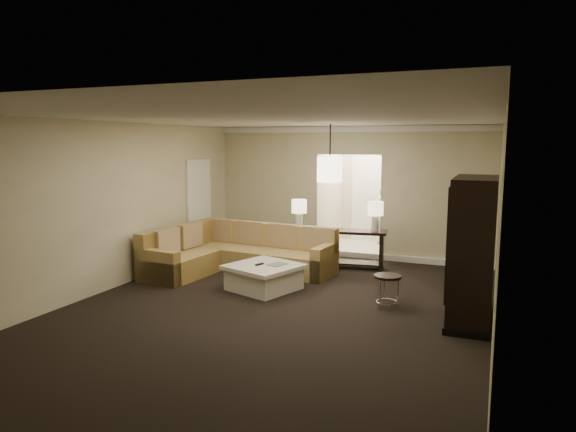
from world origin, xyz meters
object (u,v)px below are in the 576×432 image
at_px(coffee_table, 264,277).
at_px(person, 384,211).
at_px(console_table, 336,245).
at_px(drink_table, 388,284).
at_px(sectional_sofa, 235,253).
at_px(armoire, 472,254).

xyz_separation_m(coffee_table, person, (1.04, 4.60, 0.60)).
bearing_deg(console_table, drink_table, -64.72).
bearing_deg(sectional_sofa, coffee_table, -36.07).
xyz_separation_m(console_table, drink_table, (1.46, -2.15, -0.09)).
bearing_deg(person, sectional_sofa, 75.19).
distance_m(console_table, person, 2.68).
xyz_separation_m(sectional_sofa, coffee_table, (1.04, -0.91, -0.14)).
bearing_deg(coffee_table, drink_table, -4.80).
height_order(console_table, drink_table, console_table).
distance_m(coffee_table, console_table, 2.09).
relative_size(console_table, armoire, 1.00).
xyz_separation_m(coffee_table, console_table, (0.65, 1.97, 0.23)).
height_order(sectional_sofa, coffee_table, sectional_sofa).
distance_m(console_table, drink_table, 2.60).
bearing_deg(armoire, person, 114.47).
relative_size(console_table, drink_table, 3.98).
distance_m(sectional_sofa, drink_table, 3.34).
distance_m(sectional_sofa, armoire, 4.54).
bearing_deg(person, coffee_table, 91.90).
bearing_deg(coffee_table, sectional_sofa, 138.82).
xyz_separation_m(console_table, armoire, (2.63, -2.30, 0.51)).
distance_m(sectional_sofa, coffee_table, 1.39).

